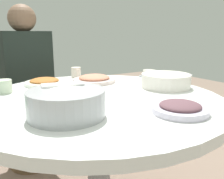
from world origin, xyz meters
TOP-DOWN VIEW (x-y plane):
  - round_dining_table at (0.00, 0.00)m, footprint 1.13×1.13m
  - rice_bowl at (-0.18, 0.22)m, footprint 0.27×0.27m
  - soup_bowl at (-0.02, -0.39)m, footprint 0.26×0.26m
  - dish_tofu_braise at (0.37, 0.13)m, footprint 0.21×0.21m
  - dish_eggplant at (-0.36, -0.14)m, footprint 0.20×0.20m
  - dish_shrimp at (0.30, -0.14)m, footprint 0.25×0.25m
  - tea_cup_near at (0.19, -0.47)m, footprint 0.08×0.08m
  - tea_cup_far at (0.29, 0.35)m, footprint 0.07×0.07m
  - tea_cup_side at (0.49, -0.11)m, footprint 0.06×0.06m
  - stool_for_diner_right at (0.86, 0.12)m, footprint 0.35×0.35m
  - diner_right at (0.86, 0.12)m, footprint 0.38×0.37m

SIDE VIEW (x-z plane):
  - stool_for_diner_right at x=0.86m, z-range 0.00..0.43m
  - round_dining_table at x=0.00m, z-range 0.26..0.98m
  - dish_tofu_braise at x=0.37m, z-range 0.72..0.76m
  - dish_eggplant at x=-0.36m, z-range 0.72..0.76m
  - dish_shrimp at x=0.30m, z-range 0.72..0.76m
  - tea_cup_near at x=0.19m, z-range 0.72..0.78m
  - diner_right at x=0.86m, z-range 0.37..1.13m
  - tea_cup_far at x=0.29m, z-range 0.72..0.78m
  - tea_cup_side at x=0.49m, z-range 0.72..0.79m
  - soup_bowl at x=-0.02m, z-range 0.72..0.79m
  - rice_bowl at x=-0.18m, z-range 0.72..0.82m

